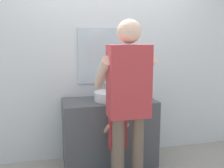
# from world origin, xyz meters

# --- Properties ---
(back_wall) EXTENTS (4.40, 0.10, 2.70)m
(back_wall) POSITION_xyz_m (0.00, 0.62, 1.35)
(back_wall) COLOR silver
(back_wall) RESTS_ON ground
(vanity_cabinet) EXTENTS (1.13, 0.54, 0.82)m
(vanity_cabinet) POSITION_xyz_m (0.00, 0.30, 0.41)
(vanity_cabinet) COLOR #4C5156
(vanity_cabinet) RESTS_ON ground
(sink_basin) EXTENTS (0.37, 0.37, 0.11)m
(sink_basin) POSITION_xyz_m (0.00, 0.28, 0.88)
(sink_basin) COLOR white
(sink_basin) RESTS_ON vanity_cabinet
(faucet) EXTENTS (0.18, 0.14, 0.18)m
(faucet) POSITION_xyz_m (0.00, 0.50, 0.90)
(faucet) COLOR #B7BABF
(faucet) RESTS_ON vanity_cabinet
(toothbrush_cup) EXTENTS (0.07, 0.07, 0.21)m
(toothbrush_cup) POSITION_xyz_m (0.31, 0.32, 0.88)
(toothbrush_cup) COLOR silver
(toothbrush_cup) RESTS_ON vanity_cabinet
(child_toddler) EXTENTS (0.25, 0.25, 0.82)m
(child_toddler) POSITION_xyz_m (0.00, -0.10, 0.49)
(child_toddler) COLOR #6B5B4C
(child_toddler) RESTS_ON ground
(adult_parent) EXTENTS (0.54, 0.57, 1.75)m
(adult_parent) POSITION_xyz_m (0.04, -0.34, 1.05)
(adult_parent) COLOR #6B5B4C
(adult_parent) RESTS_ON ground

